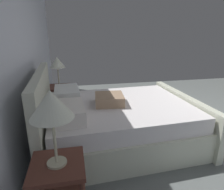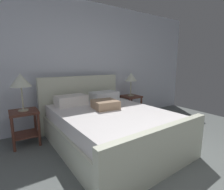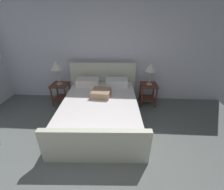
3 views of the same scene
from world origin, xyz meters
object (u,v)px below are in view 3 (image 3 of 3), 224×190
object	(u,v)px
bed	(101,108)
table_lamp_right	(151,68)
table_lamp_left	(56,66)
nightstand_left	(61,91)
nightstand_right	(148,91)

from	to	relation	value
bed	table_lamp_right	distance (m)	1.65
table_lamp_left	table_lamp_right	bearing A→B (deg)	2.57
nightstand_left	table_lamp_left	world-z (taller)	table_lamp_left
bed	table_lamp_right	world-z (taller)	table_lamp_right
table_lamp_right	table_lamp_left	xyz separation A→B (m)	(-2.41, -0.11, 0.05)
bed	table_lamp_right	size ratio (longest dim) A/B	4.06
table_lamp_left	bed	bearing A→B (deg)	-32.23
table_lamp_right	table_lamp_left	size ratio (longest dim) A/B	0.91
nightstand_left	nightstand_right	bearing A→B (deg)	2.57
table_lamp_right	nightstand_left	world-z (taller)	table_lamp_right
nightstand_right	table_lamp_left	xyz separation A→B (m)	(-2.41, -0.11, 0.71)
bed	table_lamp_left	distance (m)	1.61
table_lamp_right	nightstand_left	distance (m)	2.50
nightstand_left	table_lamp_right	bearing A→B (deg)	2.57
bed	table_lamp_right	bearing A→B (deg)	35.65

